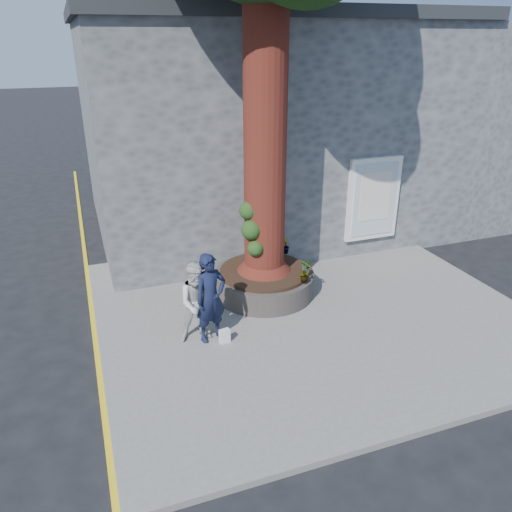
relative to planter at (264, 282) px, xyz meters
name	(u,v)px	position (x,y,z in m)	size (l,w,h in m)	color
ground	(262,350)	(-0.80, -2.00, -0.41)	(120.00, 120.00, 0.00)	black
pavement	(309,310)	(0.70, -1.00, -0.35)	(9.00, 8.00, 0.12)	slate
yellow_line	(97,353)	(-3.85, -1.00, -0.41)	(0.10, 30.00, 0.01)	yellow
stone_shop	(256,123)	(1.70, 5.20, 2.75)	(10.30, 8.30, 6.30)	#4E5054
neighbour_shop	(464,116)	(9.70, 5.20, 2.59)	(6.00, 8.00, 6.00)	#4E5054
planter	(264,282)	(0.00, 0.00, 0.00)	(2.30, 2.30, 0.60)	black
man	(211,298)	(-1.65, -1.44, 0.61)	(0.66, 0.43, 1.81)	black
woman	(198,302)	(-1.87, -1.36, 0.53)	(0.80, 0.62, 1.64)	beige
shopping_bag	(225,336)	(-1.46, -1.66, -0.15)	(0.20, 0.12, 0.28)	white
plant_a	(305,273)	(0.62, -0.85, 0.50)	(0.21, 0.14, 0.39)	gray
plant_b	(285,246)	(0.82, 0.71, 0.50)	(0.21, 0.20, 0.38)	gray
plant_c	(304,275)	(0.61, -0.85, 0.46)	(0.17, 0.17, 0.31)	gray
plant_d	(307,266)	(0.85, -0.50, 0.48)	(0.30, 0.27, 0.34)	gray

